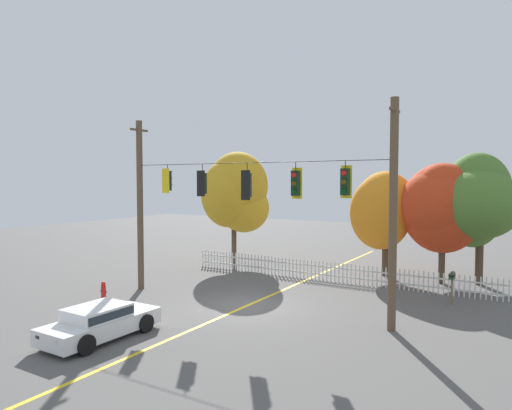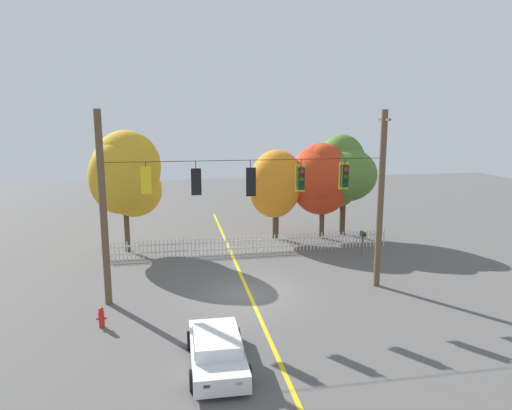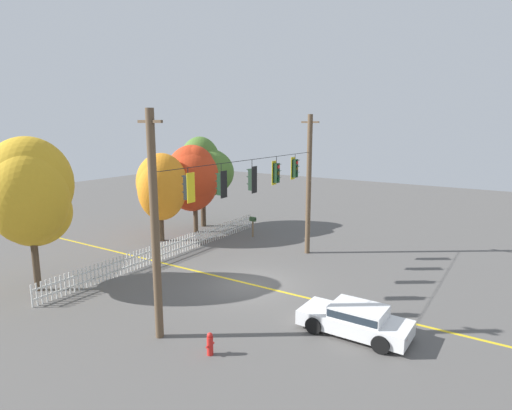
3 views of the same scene
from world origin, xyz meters
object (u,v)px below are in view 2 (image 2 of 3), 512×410
(parked_car, at_px, (217,349))
(traffic_signal_southbound_primary, at_px, (146,180))
(autumn_maple_far_west, at_px, (343,173))
(fire_hydrant, at_px, (101,317))
(traffic_signal_northbound_primary, at_px, (196,181))
(autumn_maple_near_fence, at_px, (126,176))
(traffic_signal_westbound_side, at_px, (301,178))
(traffic_signal_northbound_secondary, at_px, (345,176))
(autumn_oak_far_east, at_px, (321,177))
(roadside_mailbox, at_px, (363,236))
(autumn_maple_mid, at_px, (276,183))
(traffic_signal_eastbound_side, at_px, (251,182))

(parked_car, bearing_deg, traffic_signal_southbound_primary, 111.03)
(autumn_maple_far_west, distance_m, fire_hydrant, 18.73)
(traffic_signal_northbound_primary, distance_m, autumn_maple_near_fence, 8.97)
(traffic_signal_westbound_side, height_order, traffic_signal_northbound_secondary, same)
(autumn_maple_near_fence, xyz_separation_m, autumn_maple_far_west, (13.82, 1.33, -0.27))
(traffic_signal_southbound_primary, relative_size, traffic_signal_westbound_side, 0.90)
(autumn_oak_far_east, height_order, roadside_mailbox, autumn_oak_far_east)
(traffic_signal_southbound_primary, bearing_deg, traffic_signal_westbound_side, 0.16)
(autumn_oak_far_east, bearing_deg, autumn_maple_near_fence, -175.69)
(traffic_signal_northbound_secondary, relative_size, autumn_maple_mid, 0.24)
(traffic_signal_northbound_primary, relative_size, autumn_maple_far_west, 0.21)
(traffic_signal_northbound_secondary, bearing_deg, autumn_maple_mid, 97.19)
(parked_car, height_order, fire_hydrant, parked_car)
(traffic_signal_northbound_primary, height_order, traffic_signal_northbound_secondary, same)
(parked_car, xyz_separation_m, fire_hydrant, (-4.07, 3.64, -0.20))
(traffic_signal_westbound_side, xyz_separation_m, fire_hydrant, (-8.45, -2.36, -4.86))
(traffic_signal_northbound_primary, relative_size, autumn_maple_mid, 0.25)
(traffic_signal_northbound_secondary, xyz_separation_m, autumn_maple_near_fence, (-10.32, 8.14, -0.78))
(autumn_maple_far_west, bearing_deg, autumn_maple_mid, -175.07)
(traffic_signal_northbound_primary, bearing_deg, traffic_signal_westbound_side, 0.24)
(parked_car, relative_size, fire_hydrant, 5.04)
(roadside_mailbox, bearing_deg, fire_hydrant, -152.21)
(traffic_signal_eastbound_side, relative_size, traffic_signal_northbound_secondary, 1.11)
(traffic_signal_northbound_secondary, bearing_deg, fire_hydrant, -167.31)
(autumn_maple_far_west, height_order, fire_hydrant, autumn_maple_far_west)
(autumn_maple_far_west, bearing_deg, fire_hydrant, -139.80)
(traffic_signal_westbound_side, bearing_deg, fire_hydrant, -164.38)
(traffic_signal_southbound_primary, distance_m, traffic_signal_northbound_secondary, 8.73)
(roadside_mailbox, bearing_deg, traffic_signal_westbound_side, -136.97)
(parked_car, bearing_deg, traffic_signal_northbound_secondary, 43.06)
(traffic_signal_eastbound_side, bearing_deg, fire_hydrant, -159.27)
(traffic_signal_southbound_primary, relative_size, parked_car, 0.32)
(autumn_oak_far_east, xyz_separation_m, autumn_maple_far_west, (1.64, 0.41, 0.19))
(parked_car, bearing_deg, traffic_signal_northbound_primary, 92.24)
(autumn_oak_far_east, height_order, autumn_maple_far_west, autumn_maple_far_west)
(parked_car, bearing_deg, autumn_maple_near_fence, 105.38)
(traffic_signal_northbound_primary, xyz_separation_m, autumn_oak_far_east, (8.53, 9.08, -1.16))
(autumn_maple_near_fence, xyz_separation_m, autumn_maple_mid, (9.17, 0.93, -0.76))
(autumn_oak_far_east, bearing_deg, traffic_signal_westbound_side, -113.35)
(traffic_signal_northbound_secondary, xyz_separation_m, autumn_maple_far_west, (3.50, 9.47, -1.05))
(autumn_maple_mid, bearing_deg, autumn_maple_far_west, 4.93)
(traffic_signal_westbound_side, xyz_separation_m, autumn_maple_near_fence, (-8.27, 8.14, -0.72))
(autumn_oak_far_east, bearing_deg, autumn_maple_mid, 179.83)
(traffic_signal_westbound_side, height_order, fire_hydrant, traffic_signal_westbound_side)
(traffic_signal_eastbound_side, xyz_separation_m, roadside_mailbox, (7.40, 4.82, -4.01))
(traffic_signal_northbound_secondary, relative_size, autumn_maple_far_west, 0.21)
(traffic_signal_westbound_side, bearing_deg, traffic_signal_northbound_secondary, -0.00)
(autumn_maple_far_west, bearing_deg, autumn_maple_near_fence, -174.52)
(traffic_signal_southbound_primary, bearing_deg, parked_car, -68.97)
(traffic_signal_northbound_primary, xyz_separation_m, autumn_maple_mid, (5.52, 9.09, -1.47))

